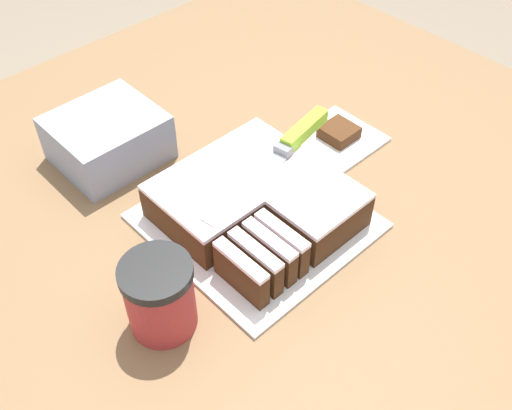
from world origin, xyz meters
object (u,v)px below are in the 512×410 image
coffee_cup (160,296)px  brownie (339,132)px  cake_board (256,221)px  knife (292,141)px  storage_box (108,138)px  cake (256,201)px

coffee_cup → brownie: size_ratio=1.97×
cake_board → knife: size_ratio=1.02×
knife → brownie: (0.13, 0.01, -0.06)m
storage_box → cake_board: bearing=-75.1°
cake_board → cake: bearing=47.8°
cake_board → coffee_cup: (-0.21, -0.05, 0.05)m
cake_board → cake: cake is taller
cake_board → brownie: (0.24, 0.05, 0.01)m
knife → storage_box: knife is taller
storage_box → brownie: bearing=-36.5°
cake → coffee_cup: bearing=-166.1°
cake_board → brownie: bearing=10.6°
cake_board → coffee_cup: size_ratio=2.72×
cake_board → cake: (0.01, 0.01, 0.03)m
cake → storage_box: (-0.08, 0.28, 0.00)m
knife → brownie: size_ratio=5.25×
storage_box → knife: bearing=-53.1°
storage_box → cake: bearing=-73.7°
cake → brownie: bearing=9.4°
cake_board → coffee_cup: coffee_cup is taller
cake → storage_box: size_ratio=1.49×
knife → coffee_cup: coffee_cup is taller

